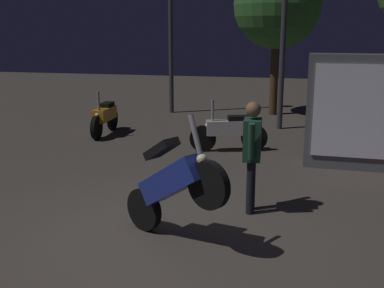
{
  "coord_description": "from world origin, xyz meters",
  "views": [
    {
      "loc": [
        1.7,
        -5.21,
        2.56
      ],
      "look_at": [
        0.31,
        1.01,
        1.0
      ],
      "focal_mm": 44.56,
      "sensor_mm": 36.0,
      "label": 1
    }
  ],
  "objects_px": {
    "motorcycle_orange_parked_right": "(105,117)",
    "kiosk_billboard": "(351,112)",
    "motorcycle_blue_foreground": "(173,184)",
    "motorcycle_white_parked_left": "(229,131)",
    "person_rider_beside": "(252,148)"
  },
  "relations": [
    {
      "from": "motorcycle_orange_parked_right",
      "to": "kiosk_billboard",
      "type": "distance_m",
      "value": 5.82
    },
    {
      "from": "kiosk_billboard",
      "to": "motorcycle_blue_foreground",
      "type": "bearing_deg",
      "value": 60.65
    },
    {
      "from": "motorcycle_white_parked_left",
      "to": "motorcycle_orange_parked_right",
      "type": "xyz_separation_m",
      "value": [
        -3.2,
        0.95,
        0.0
      ]
    },
    {
      "from": "motorcycle_white_parked_left",
      "to": "motorcycle_orange_parked_right",
      "type": "distance_m",
      "value": 3.34
    },
    {
      "from": "motorcycle_blue_foreground",
      "to": "motorcycle_orange_parked_right",
      "type": "height_order",
      "value": "motorcycle_blue_foreground"
    },
    {
      "from": "motorcycle_blue_foreground",
      "to": "person_rider_beside",
      "type": "xyz_separation_m",
      "value": [
        0.81,
        1.21,
        0.19
      ]
    },
    {
      "from": "motorcycle_blue_foreground",
      "to": "kiosk_billboard",
      "type": "relative_size",
      "value": 0.78
    },
    {
      "from": "motorcycle_blue_foreground",
      "to": "motorcycle_white_parked_left",
      "type": "height_order",
      "value": "motorcycle_blue_foreground"
    },
    {
      "from": "kiosk_billboard",
      "to": "person_rider_beside",
      "type": "bearing_deg",
      "value": 61.8
    },
    {
      "from": "motorcycle_white_parked_left",
      "to": "kiosk_billboard",
      "type": "relative_size",
      "value": 0.77
    },
    {
      "from": "motorcycle_white_parked_left",
      "to": "person_rider_beside",
      "type": "height_order",
      "value": "person_rider_beside"
    },
    {
      "from": "motorcycle_orange_parked_right",
      "to": "person_rider_beside",
      "type": "bearing_deg",
      "value": 40.79
    },
    {
      "from": "person_rider_beside",
      "to": "motorcycle_blue_foreground",
      "type": "bearing_deg",
      "value": -126.74
    },
    {
      "from": "kiosk_billboard",
      "to": "motorcycle_orange_parked_right",
      "type": "bearing_deg",
      "value": -14.33
    },
    {
      "from": "motorcycle_orange_parked_right",
      "to": "person_rider_beside",
      "type": "height_order",
      "value": "person_rider_beside"
    }
  ]
}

